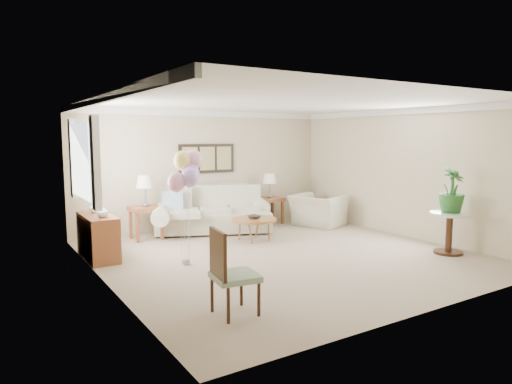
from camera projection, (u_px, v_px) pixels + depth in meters
ground_plane at (284, 255)px, 7.89m from camera, size 6.00×6.00×0.00m
room_shell at (276, 161)px, 7.71m from camera, size 6.04×6.04×2.60m
wall_art_triptych at (207, 159)px, 10.19m from camera, size 1.35×0.06×0.65m
sofa at (212, 214)px, 9.79m from camera, size 3.03×1.88×0.99m
end_table_left at (146, 212)px, 9.05m from camera, size 0.61×0.55×0.66m
end_table_right at (269, 202)px, 10.73m from camera, size 0.56×0.51×0.61m
lamp_left at (145, 183)px, 8.98m from camera, size 0.35×0.35×0.62m
lamp_right at (270, 179)px, 10.66m from camera, size 0.32×0.32×0.56m
coffee_table at (254, 220)px, 8.94m from camera, size 0.88×0.88×0.44m
decor_bowl at (254, 217)px, 8.91m from camera, size 0.28×0.28×0.06m
armchair at (318, 210)px, 10.48m from camera, size 1.26×1.34×0.71m
side_table at (450, 223)px, 7.93m from camera, size 0.67×0.67×0.73m
potted_plant at (452, 190)px, 7.88m from camera, size 0.49×0.49×0.78m
accent_chair at (229, 271)px, 5.16m from camera, size 0.56×0.56×1.01m
credenza at (98, 237)px, 7.65m from camera, size 0.46×1.20×0.74m
vase_white at (102, 211)px, 7.35m from camera, size 0.24×0.24×0.20m
vase_sage at (95, 207)px, 7.78m from camera, size 0.26×0.26×0.20m
balloon_cluster at (187, 171)px, 7.11m from camera, size 0.62×0.48×1.83m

